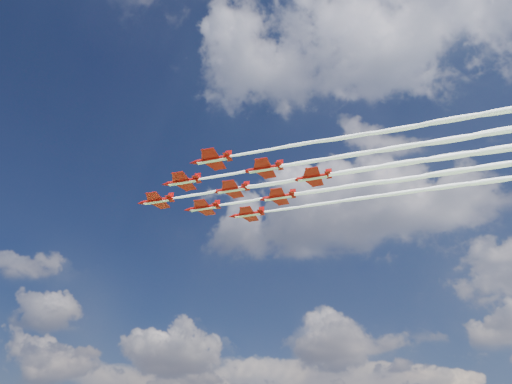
% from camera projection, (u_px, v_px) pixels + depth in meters
% --- Properties ---
extents(jet_lead, '(99.66, 13.51, 2.66)m').
position_uv_depth(jet_lead, '(326.00, 175.00, 124.22)').
color(jet_lead, '#A20A09').
extents(jet_row2_port, '(99.66, 13.51, 2.66)m').
position_uv_depth(jet_row2_port, '(367.00, 152.00, 115.65)').
color(jet_row2_port, '#A20A09').
extents(jet_row2_starb, '(99.66, 13.51, 2.66)m').
position_uv_depth(jet_row2_starb, '(372.00, 183.00, 127.61)').
color(jet_row2_starb, '#A20A09').
extents(jet_row3_port, '(99.66, 13.51, 2.66)m').
position_uv_depth(jet_row3_port, '(414.00, 126.00, 107.09)').
color(jet_row3_port, '#A20A09').
extents(jet_row3_centre, '(99.66, 13.51, 2.66)m').
position_uv_depth(jet_row3_centre, '(415.00, 162.00, 119.04)').
color(jet_row3_centre, '#A20A09').
extents(jet_row3_starb, '(99.66, 13.51, 2.66)m').
position_uv_depth(jet_row3_starb, '(416.00, 191.00, 131.00)').
color(jet_row3_starb, '#A20A09').
extents(jet_row4_port, '(99.66, 13.51, 2.66)m').
position_uv_depth(jet_row4_port, '(465.00, 137.00, 110.47)').
color(jet_row4_port, '#A20A09').
extents(jet_row4_starb, '(99.66, 13.51, 2.66)m').
position_uv_depth(jet_row4_starb, '(461.00, 171.00, 122.43)').
color(jet_row4_starb, '#A20A09').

